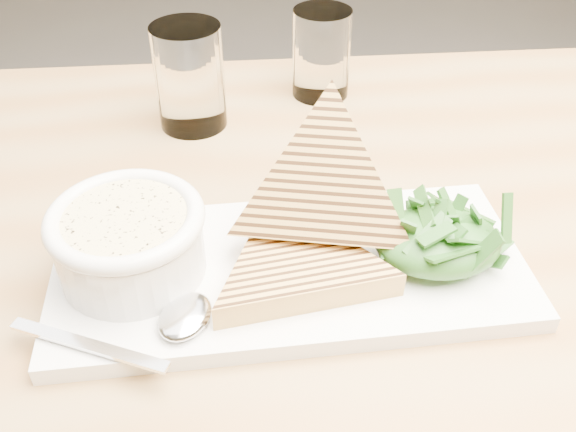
{
  "coord_description": "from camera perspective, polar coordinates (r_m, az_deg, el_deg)",
  "views": [
    {
      "loc": [
        -0.2,
        -0.39,
        1.13
      ],
      "look_at": [
        -0.17,
        0.02,
        0.8
      ],
      "focal_mm": 40.0,
      "sensor_mm": 36.0,
      "label": 1
    }
  ],
  "objects": [
    {
      "name": "table_top",
      "position": [
        0.6,
        -3.6,
        -3.39
      ],
      "size": [
        1.13,
        0.75,
        0.04
      ],
      "primitive_type": "cube",
      "rotation": [
        0.0,
        0.0,
        0.01
      ],
      "color": "olive",
      "rests_on": "ground"
    },
    {
      "name": "table_leg_br",
      "position": [
        1.2,
        21.8,
        -4.82
      ],
      "size": [
        0.06,
        0.06,
        0.71
      ],
      "primitive_type": "cylinder",
      "color": "olive",
      "rests_on": "ground"
    },
    {
      "name": "platter",
      "position": [
        0.54,
        0.17,
        -4.8
      ],
      "size": [
        0.4,
        0.19,
        0.02
      ],
      "primitive_type": "cube",
      "rotation": [
        0.0,
        0.0,
        0.05
      ],
      "color": "white",
      "rests_on": "table_top"
    },
    {
      "name": "soup_bowl",
      "position": [
        0.53,
        -13.81,
        -2.76
      ],
      "size": [
        0.12,
        0.12,
        0.05
      ],
      "primitive_type": "cylinder",
      "color": "white",
      "rests_on": "platter"
    },
    {
      "name": "soup",
      "position": [
        0.51,
        -14.28,
        -0.38
      ],
      "size": [
        0.1,
        0.1,
        0.01
      ],
      "primitive_type": "cylinder",
      "color": "#DCC682",
      "rests_on": "soup_bowl"
    },
    {
      "name": "bowl_rim",
      "position": [
        0.51,
        -14.31,
        -0.2
      ],
      "size": [
        0.12,
        0.12,
        0.01
      ],
      "primitive_type": "torus",
      "color": "white",
      "rests_on": "soup_bowl"
    },
    {
      "name": "sandwich_flat",
      "position": [
        0.52,
        0.8,
        -4.34
      ],
      "size": [
        0.2,
        0.2,
        0.02
      ],
      "primitive_type": null,
      "rotation": [
        0.0,
        0.0,
        0.17
      ],
      "color": "#C29146",
      "rests_on": "platter"
    },
    {
      "name": "sandwich_lean",
      "position": [
        0.52,
        3.24,
        2.4
      ],
      "size": [
        0.21,
        0.21,
        0.2
      ],
      "primitive_type": null,
      "rotation": [
        0.91,
        0.0,
        -0.21
      ],
      "color": "#C29146",
      "rests_on": "sandwich_flat"
    },
    {
      "name": "salad_base",
      "position": [
        0.54,
        13.16,
        -2.23
      ],
      "size": [
        0.1,
        0.08,
        0.04
      ],
      "primitive_type": "ellipsoid",
      "color": "#194817",
      "rests_on": "platter"
    },
    {
      "name": "arugula_pile",
      "position": [
        0.53,
        13.26,
        -1.67
      ],
      "size": [
        0.11,
        0.1,
        0.05
      ],
      "primitive_type": null,
      "color": "#356622",
      "rests_on": "platter"
    },
    {
      "name": "spoon_bowl",
      "position": [
        0.49,
        -9.13,
        -8.79
      ],
      "size": [
        0.05,
        0.06,
        0.01
      ],
      "primitive_type": "ellipsoid",
      "rotation": [
        0.0,
        0.0,
        -0.41
      ],
      "color": "silver",
      "rests_on": "platter"
    },
    {
      "name": "spoon_handle",
      "position": [
        0.49,
        -17.34,
        -10.88
      ],
      "size": [
        0.12,
        0.06,
        0.0
      ],
      "primitive_type": "cube",
      "rotation": [
        0.0,
        0.0,
        -0.41
      ],
      "color": "silver",
      "rests_on": "platter"
    },
    {
      "name": "glass_near",
      "position": [
        0.73,
        -8.73,
        12.1
      ],
      "size": [
        0.08,
        0.08,
        0.12
      ],
      "primitive_type": "cylinder",
      "color": "white",
      "rests_on": "table_top"
    },
    {
      "name": "glass_far",
      "position": [
        0.79,
        2.98,
        14.24
      ],
      "size": [
        0.07,
        0.07,
        0.11
      ],
      "primitive_type": "cylinder",
      "color": "white",
      "rests_on": "table_top"
    }
  ]
}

